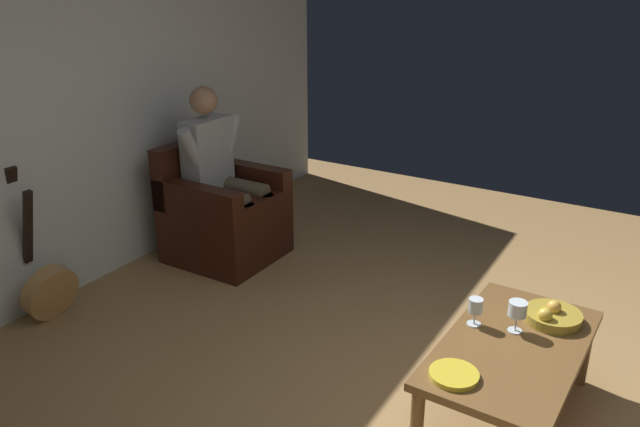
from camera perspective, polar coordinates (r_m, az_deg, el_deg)
The scene contains 10 objects.
ground_plane at distance 3.33m, azimuth 14.30°, elevation -17.70°, with size 6.71×6.71×0.00m, color #9E7748.
wall_back at distance 4.34m, azimuth -22.55°, elevation 9.77°, with size 5.77×0.06×2.61m, color silver.
armchair at distance 4.76m, azimuth -8.85°, elevation -0.20°, with size 0.72×0.74×0.87m.
person_seated at distance 4.63m, azimuth -8.98°, elevation 3.97°, with size 0.64×0.59×1.28m.
coffee_table at distance 3.16m, azimuth 17.01°, elevation -12.15°, with size 1.11×0.64×0.42m.
guitar at distance 4.28m, azimuth -23.42°, elevation -6.08°, with size 0.35×0.31×0.97m.
wine_glass_near at distance 3.18m, azimuth 17.48°, elevation -8.40°, with size 0.09×0.09×0.16m.
wine_glass_far at distance 3.19m, azimuth 13.92°, elevation -8.28°, with size 0.07×0.07×0.14m.
fruit_bowl at distance 3.36m, azimuth 20.33°, elevation -8.68°, with size 0.28×0.28×0.11m.
decorative_dish at distance 2.85m, azimuth 12.05°, elevation -14.11°, with size 0.22×0.22×0.02m, color gold.
Camera 1 is at (2.54, 0.61, 2.08)m, focal length 35.28 mm.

